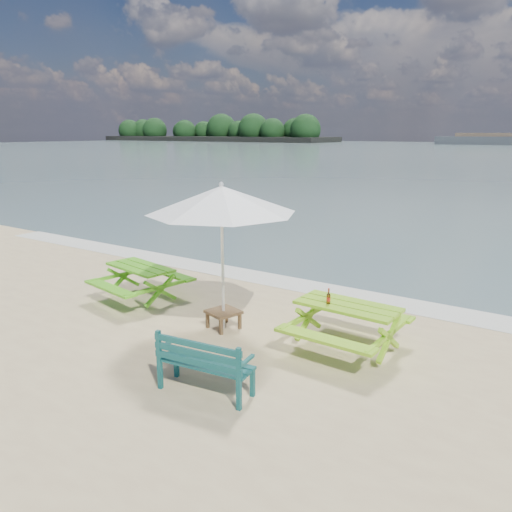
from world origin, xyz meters
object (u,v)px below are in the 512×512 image
Objects in this scene: side_table at (224,319)px; patio_umbrella at (222,200)px; picnic_table_left at (141,284)px; park_bench at (206,375)px; beer_bottle at (328,299)px; picnic_table_right at (347,328)px.

patio_umbrella is (0.00, 0.00, 2.11)m from side_table.
picnic_table_left is 3.05m from patio_umbrella.
picnic_table_left is at bearing 173.07° from patio_umbrella.
park_bench is 5.47× the size of beer_bottle.
picnic_table_left is at bearing -178.82° from picnic_table_right.
beer_bottle is at bearing -0.61° from picnic_table_left.
side_table is at bearing 0.00° from patio_umbrella.
park_bench is 2.12× the size of side_table.
picnic_table_left is 3.05× the size of side_table.
picnic_table_left is at bearing 173.07° from side_table.
picnic_table_left is at bearing 179.39° from beer_bottle.
park_bench is 0.42× the size of patio_umbrella.
beer_bottle reaches higher than side_table.
patio_umbrella reaches higher than park_bench.
picnic_table_right is at bearing 9.88° from side_table.
side_table is 0.20× the size of patio_umbrella.
park_bench is 2.34m from beer_bottle.
park_bench is at bearing -109.01° from beer_bottle.
park_bench is (3.49, -2.19, -0.10)m from picnic_table_left.
park_bench is 3.02m from patio_umbrella.
picnic_table_left is 4.26m from beer_bottle.
patio_umbrella is at bearing 0.00° from side_table.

